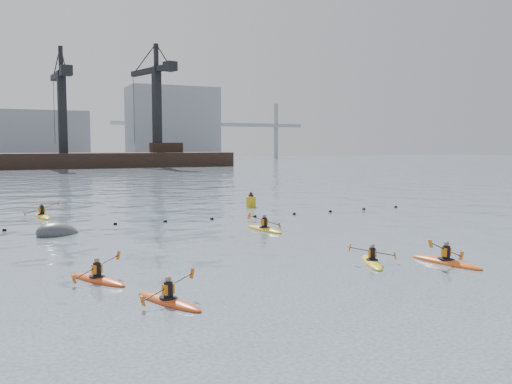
{
  "coord_description": "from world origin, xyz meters",
  "views": [
    {
      "loc": [
        -10.7,
        -9.95,
        4.73
      ],
      "look_at": [
        -1.42,
        10.27,
        2.8
      ],
      "focal_mm": 38.0,
      "sensor_mm": 36.0,
      "label": 1
    }
  ],
  "objects_px": {
    "kayaker_1": "(372,261)",
    "mooring_buoy": "(58,234)",
    "kayaker_4": "(446,261)",
    "kayaker_5": "(42,215)",
    "nav_buoy": "(251,201)",
    "kayaker_0": "(168,300)",
    "kayaker_2": "(97,278)",
    "kayaker_3": "(264,229)"
  },
  "relations": [
    {
      "from": "kayaker_1",
      "to": "mooring_buoy",
      "type": "height_order",
      "value": "mooring_buoy"
    },
    {
      "from": "kayaker_0",
      "to": "nav_buoy",
      "type": "bearing_deg",
      "value": 37.43
    },
    {
      "from": "kayaker_4",
      "to": "nav_buoy",
      "type": "xyz_separation_m",
      "value": [
        1.07,
        21.52,
        0.32
      ]
    },
    {
      "from": "kayaker_2",
      "to": "nav_buoy",
      "type": "distance_m",
      "value": 23.38
    },
    {
      "from": "kayaker_3",
      "to": "mooring_buoy",
      "type": "bearing_deg",
      "value": 153.19
    },
    {
      "from": "kayaker_3",
      "to": "mooring_buoy",
      "type": "height_order",
      "value": "kayaker_3"
    },
    {
      "from": "kayaker_1",
      "to": "kayaker_4",
      "type": "distance_m",
      "value": 2.96
    },
    {
      "from": "nav_buoy",
      "to": "kayaker_1",
      "type": "bearing_deg",
      "value": -100.5
    },
    {
      "from": "kayaker_2",
      "to": "kayaker_3",
      "type": "bearing_deg",
      "value": 8.95
    },
    {
      "from": "kayaker_4",
      "to": "kayaker_5",
      "type": "xyz_separation_m",
      "value": [
        -13.89,
        21.87,
        0.0
      ]
    },
    {
      "from": "kayaker_4",
      "to": "kayaker_5",
      "type": "relative_size",
      "value": 0.97
    },
    {
      "from": "kayaker_2",
      "to": "kayaker_3",
      "type": "relative_size",
      "value": 0.87
    },
    {
      "from": "kayaker_3",
      "to": "kayaker_4",
      "type": "xyz_separation_m",
      "value": [
        2.95,
        -10.7,
        0.0
      ]
    },
    {
      "from": "kayaker_1",
      "to": "kayaker_3",
      "type": "height_order",
      "value": "kayaker_3"
    },
    {
      "from": "kayaker_2",
      "to": "mooring_buoy",
      "type": "relative_size",
      "value": 1.14
    },
    {
      "from": "kayaker_0",
      "to": "kayaker_5",
      "type": "bearing_deg",
      "value": 72.94
    },
    {
      "from": "mooring_buoy",
      "to": "kayaker_4",
      "type": "bearing_deg",
      "value": -46.07
    },
    {
      "from": "kayaker_5",
      "to": "nav_buoy",
      "type": "height_order",
      "value": "nav_buoy"
    },
    {
      "from": "nav_buoy",
      "to": "kayaker_4",
      "type": "bearing_deg",
      "value": -92.85
    },
    {
      "from": "kayaker_5",
      "to": "nav_buoy",
      "type": "distance_m",
      "value": 14.97
    },
    {
      "from": "kayaker_1",
      "to": "mooring_buoy",
      "type": "distance_m",
      "value": 16.76
    },
    {
      "from": "kayaker_2",
      "to": "kayaker_4",
      "type": "relative_size",
      "value": 0.87
    },
    {
      "from": "kayaker_4",
      "to": "kayaker_1",
      "type": "bearing_deg",
      "value": -35.69
    },
    {
      "from": "nav_buoy",
      "to": "kayaker_3",
      "type": "bearing_deg",
      "value": -110.37
    },
    {
      "from": "kayaker_2",
      "to": "kayaker_5",
      "type": "relative_size",
      "value": 0.84
    },
    {
      "from": "kayaker_0",
      "to": "kayaker_1",
      "type": "relative_size",
      "value": 1.04
    },
    {
      "from": "mooring_buoy",
      "to": "nav_buoy",
      "type": "height_order",
      "value": "nav_buoy"
    },
    {
      "from": "kayaker_0",
      "to": "kayaker_2",
      "type": "relative_size",
      "value": 1.03
    },
    {
      "from": "kayaker_3",
      "to": "kayaker_4",
      "type": "bearing_deg",
      "value": -83.92
    },
    {
      "from": "kayaker_3",
      "to": "nav_buoy",
      "type": "relative_size",
      "value": 2.38
    },
    {
      "from": "kayaker_3",
      "to": "mooring_buoy",
      "type": "distance_m",
      "value": 11.08
    },
    {
      "from": "kayaker_3",
      "to": "kayaker_5",
      "type": "xyz_separation_m",
      "value": [
        -10.94,
        11.17,
        0.0
      ]
    },
    {
      "from": "kayaker_4",
      "to": "nav_buoy",
      "type": "relative_size",
      "value": 2.41
    },
    {
      "from": "kayaker_5",
      "to": "mooring_buoy",
      "type": "bearing_deg",
      "value": -95.81
    },
    {
      "from": "kayaker_0",
      "to": "kayaker_3",
      "type": "xyz_separation_m",
      "value": [
        8.64,
        11.39,
        0.01
      ]
    },
    {
      "from": "kayaker_4",
      "to": "mooring_buoy",
      "type": "distance_m",
      "value": 19.48
    },
    {
      "from": "kayaker_2",
      "to": "kayaker_5",
      "type": "xyz_separation_m",
      "value": [
        -0.76,
        18.92,
        0.01
      ]
    },
    {
      "from": "kayaker_0",
      "to": "kayaker_2",
      "type": "xyz_separation_m",
      "value": [
        -1.54,
        3.64,
        -0.0
      ]
    },
    {
      "from": "nav_buoy",
      "to": "kayaker_5",
      "type": "bearing_deg",
      "value": 178.66
    },
    {
      "from": "kayaker_2",
      "to": "kayaker_5",
      "type": "bearing_deg",
      "value": 63.98
    },
    {
      "from": "kayaker_3",
      "to": "kayaker_5",
      "type": "distance_m",
      "value": 15.64
    },
    {
      "from": "kayaker_3",
      "to": "nav_buoy",
      "type": "distance_m",
      "value": 11.55
    }
  ]
}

